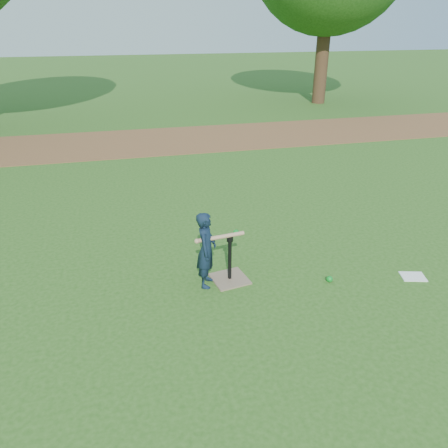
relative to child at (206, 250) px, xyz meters
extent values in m
plane|color=#285116|center=(0.52, -0.21, -0.49)|extent=(80.00, 80.00, 0.00)
cube|color=brown|center=(0.52, 7.29, -0.48)|extent=(24.00, 3.00, 0.01)
imported|color=#101E31|center=(0.00, 0.00, 0.00)|extent=(0.35, 0.42, 0.98)
sphere|color=#0C8522|center=(1.52, -0.33, -0.45)|extent=(0.08, 0.08, 0.08)
cube|color=white|center=(2.62, -0.49, -0.48)|extent=(0.35, 0.30, 0.01)
cube|color=#856B54|center=(0.30, 0.03, -0.48)|extent=(0.50, 0.50, 0.02)
cylinder|color=black|center=(0.30, 0.03, -0.19)|extent=(0.05, 0.05, 0.55)
cylinder|color=black|center=(0.30, 0.03, 0.10)|extent=(0.08, 0.08, 0.06)
cylinder|color=tan|center=(0.18, 0.01, 0.15)|extent=(0.60, 0.13, 0.05)
sphere|color=tan|center=(-0.12, -0.03, 0.15)|extent=(0.06, 0.06, 0.06)
sphere|color=#0C8522|center=(0.40, 0.09, 0.14)|extent=(0.08, 0.08, 0.08)
cylinder|color=#382316|center=(7.02, 11.79, 1.22)|extent=(0.50, 0.50, 3.42)
camera|label=1|loc=(-0.92, -4.56, 2.53)|focal=35.00mm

